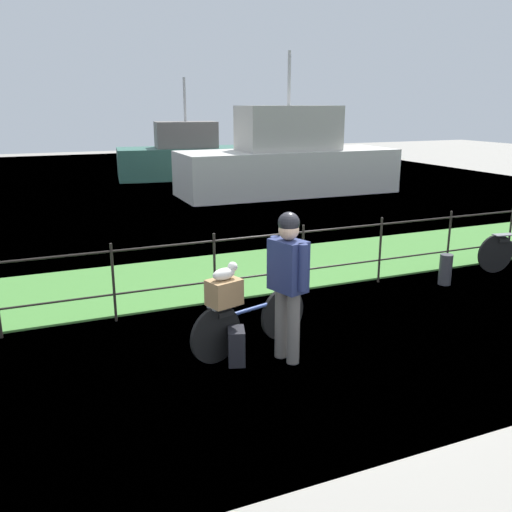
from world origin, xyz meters
TOP-DOWN VIEW (x-y plane):
  - ground_plane at (0.00, 0.00)m, footprint 60.00×60.00m
  - grass_strip at (0.00, 3.30)m, footprint 27.00×2.40m
  - harbor_water at (0.00, 13.10)m, footprint 30.00×30.00m
  - iron_fence at (-0.00, 1.98)m, footprint 18.04×0.04m
  - bicycle_main at (-0.79, 0.46)m, footprint 1.58×0.51m
  - wooden_crate at (-1.13, 0.36)m, footprint 0.41×0.35m
  - terrier_dog at (-1.11, 0.37)m, footprint 0.32×0.21m
  - cyclist_person at (-0.50, 0.08)m, footprint 0.36×0.52m
  - backpack_on_paving at (-1.05, 0.22)m, footprint 0.26×0.32m
  - mooring_bollard at (2.98, 1.48)m, footprint 0.20×0.20m
  - moored_boat_near at (2.88, 15.67)m, footprint 5.40×2.63m
  - moored_boat_far at (4.77, 10.71)m, footprint 6.96×2.40m

SIDE VIEW (x-z plane):
  - ground_plane at x=0.00m, z-range 0.00..0.00m
  - harbor_water at x=0.00m, z-range 0.00..0.00m
  - grass_strip at x=0.00m, z-range 0.00..0.03m
  - backpack_on_paving at x=-1.05m, z-range 0.00..0.40m
  - mooring_bollard at x=2.98m, z-range 0.00..0.49m
  - bicycle_main at x=-0.79m, z-range 0.02..0.67m
  - iron_fence at x=0.00m, z-range 0.08..1.14m
  - wooden_crate at x=-1.13m, z-range 0.65..0.94m
  - moored_boat_near at x=2.88m, z-range -1.06..2.67m
  - cyclist_person at x=-0.50m, z-range 0.16..1.84m
  - moored_boat_far at x=4.77m, z-range -1.16..3.17m
  - terrier_dog at x=-1.11m, z-range 0.92..1.10m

